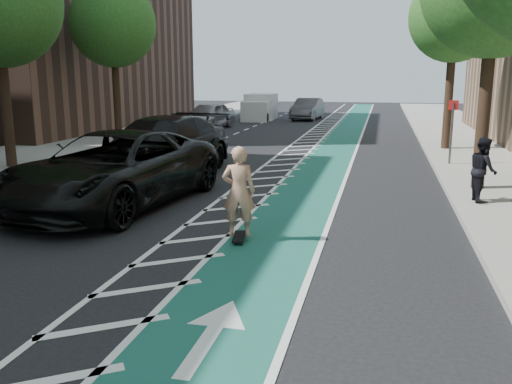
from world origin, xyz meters
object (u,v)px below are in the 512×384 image
(skateboarder, at_px, (239,192))
(suv_near, at_px, (114,169))
(barrel_a, at_px, (91,171))
(suv_far, at_px, (161,147))

(skateboarder, xyz_separation_m, suv_near, (-3.97, 2.27, -0.08))
(suv_near, xyz_separation_m, barrel_a, (-2.13, 2.49, -0.55))
(skateboarder, height_order, suv_far, same)
(skateboarder, distance_m, suv_far, 7.92)
(skateboarder, xyz_separation_m, suv_far, (-4.47, 6.54, -0.06))
(suv_far, height_order, barrel_a, suv_far)
(suv_far, relative_size, barrel_a, 7.72)
(suv_near, height_order, suv_far, suv_far)
(suv_near, distance_m, suv_far, 4.30)
(suv_near, distance_m, barrel_a, 3.33)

